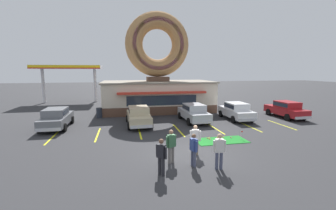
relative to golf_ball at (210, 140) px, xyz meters
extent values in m
plane|color=#2D2D30|center=(-2.10, -2.07, -0.05)|extent=(160.00, 160.00, 0.00)
cube|color=brown|center=(-1.63, 11.93, 0.40)|extent=(12.00, 6.00, 0.90)
cube|color=beige|center=(-1.63, 11.93, 2.00)|extent=(12.00, 6.00, 2.30)
cube|color=gray|center=(-1.63, 11.93, 3.23)|extent=(12.30, 6.30, 0.16)
cube|color=red|center=(-1.63, 8.63, 2.30)|extent=(9.00, 0.60, 0.20)
cube|color=#232D3D|center=(-1.63, 8.92, 1.50)|extent=(7.20, 0.03, 1.00)
cube|color=brown|center=(-1.63, 11.93, 3.56)|extent=(2.40, 1.80, 0.50)
torus|color=#B27F4C|center=(-1.63, 11.93, 7.36)|extent=(7.10, 1.90, 7.10)
torus|color=#D8728C|center=(-1.63, 11.51, 7.36)|extent=(6.25, 1.05, 6.24)
cube|color=#197523|center=(0.69, -0.15, -0.04)|extent=(3.35, 1.59, 0.03)
torus|color=#E5C666|center=(0.67, 0.39, 0.00)|extent=(0.13, 0.13, 0.04)
torus|color=#E5C666|center=(0.12, 0.49, 0.00)|extent=(0.13, 0.13, 0.04)
torus|color=#D17F47|center=(1.13, 0.45, 0.00)|extent=(0.13, 0.13, 0.04)
torus|color=#A5724C|center=(-0.04, 0.38, 0.00)|extent=(0.13, 0.13, 0.04)
torus|color=#D17F47|center=(0.05, 0.22, 0.00)|extent=(0.13, 0.13, 0.04)
torus|color=#D17F47|center=(0.09, -0.58, 0.00)|extent=(0.13, 0.13, 0.04)
torus|color=#D8667F|center=(1.60, 0.25, 0.00)|extent=(0.13, 0.13, 0.04)
torus|color=#D8667F|center=(0.32, -0.82, 0.00)|extent=(0.13, 0.13, 0.04)
sphere|color=white|center=(0.00, 0.00, 0.00)|extent=(0.04, 0.04, 0.04)
cylinder|color=silver|center=(2.12, -0.12, 0.25)|extent=(0.01, 0.01, 0.55)
cube|color=red|center=(2.18, -0.12, 0.48)|extent=(0.12, 0.01, 0.08)
cube|color=slate|center=(-10.82, 5.61, 0.61)|extent=(1.79, 4.41, 0.68)
cube|color=slate|center=(-10.82, 5.46, 1.25)|extent=(1.57, 2.11, 0.60)
cube|color=#232D3D|center=(-10.82, 5.46, 1.27)|extent=(1.60, 2.03, 0.36)
cube|color=silver|center=(-10.83, 7.84, 0.37)|extent=(1.67, 0.11, 0.24)
cube|color=silver|center=(-10.80, 3.38, 0.37)|extent=(1.67, 0.11, 0.24)
cylinder|color=black|center=(-11.71, 6.97, 0.27)|extent=(0.22, 0.64, 0.64)
cylinder|color=black|center=(-9.95, 6.98, 0.27)|extent=(0.22, 0.64, 0.64)
cylinder|color=black|center=(-11.69, 4.24, 0.27)|extent=(0.22, 0.64, 0.64)
cylinder|color=black|center=(-9.93, 4.25, 0.27)|extent=(0.22, 0.64, 0.64)
cube|color=#BCAD89|center=(-4.32, 5.18, 0.61)|extent=(1.87, 4.44, 0.68)
cube|color=#BCAD89|center=(-4.31, 5.03, 1.25)|extent=(1.61, 2.14, 0.60)
cube|color=#232D3D|center=(-4.31, 5.03, 1.27)|extent=(1.63, 2.05, 0.36)
cube|color=silver|center=(-4.37, 7.40, 0.37)|extent=(1.67, 0.14, 0.24)
cube|color=silver|center=(-4.26, 2.95, 0.37)|extent=(1.67, 0.14, 0.24)
cylinder|color=black|center=(-5.23, 6.52, 0.27)|extent=(0.24, 0.65, 0.64)
cylinder|color=black|center=(-3.47, 6.56, 0.27)|extent=(0.24, 0.65, 0.64)
cylinder|color=black|center=(-5.16, 3.79, 0.27)|extent=(0.24, 0.65, 0.64)
cylinder|color=black|center=(-3.40, 3.83, 0.27)|extent=(0.24, 0.65, 0.64)
cube|color=maroon|center=(10.04, 5.54, 0.61)|extent=(1.80, 4.42, 0.68)
cube|color=maroon|center=(10.04, 5.39, 1.25)|extent=(1.58, 2.11, 0.60)
cube|color=#232D3D|center=(10.04, 5.39, 1.27)|extent=(1.60, 2.03, 0.36)
cube|color=silver|center=(10.02, 7.77, 0.37)|extent=(1.67, 0.12, 0.24)
cube|color=silver|center=(10.06, 3.31, 0.37)|extent=(1.67, 0.12, 0.24)
cylinder|color=black|center=(9.15, 6.89, 0.27)|extent=(0.23, 0.64, 0.64)
cylinder|color=black|center=(10.91, 6.91, 0.27)|extent=(0.23, 0.64, 0.64)
cylinder|color=black|center=(9.17, 4.17, 0.27)|extent=(0.23, 0.64, 0.64)
cylinder|color=black|center=(10.93, 4.18, 0.27)|extent=(0.23, 0.64, 0.64)
cube|color=#B2B5BA|center=(0.65, 5.66, 0.61)|extent=(1.90, 4.46, 0.68)
cube|color=#B2B5BA|center=(0.66, 5.51, 1.25)|extent=(1.63, 2.15, 0.60)
cube|color=#232D3D|center=(0.66, 5.51, 1.27)|extent=(1.65, 2.07, 0.36)
cube|color=silver|center=(0.58, 7.89, 0.37)|extent=(1.67, 0.15, 0.24)
cube|color=silver|center=(0.73, 3.43, 0.37)|extent=(1.67, 0.15, 0.24)
cylinder|color=black|center=(-0.27, 6.99, 0.27)|extent=(0.24, 0.65, 0.64)
cylinder|color=black|center=(1.49, 7.05, 0.27)|extent=(0.24, 0.65, 0.64)
cylinder|color=black|center=(-0.18, 4.26, 0.27)|extent=(0.24, 0.65, 0.64)
cylinder|color=black|center=(1.58, 4.32, 0.27)|extent=(0.24, 0.65, 0.64)
cube|color=silver|center=(4.81, 5.69, 0.61)|extent=(1.86, 4.44, 0.68)
cube|color=silver|center=(4.80, 5.54, 1.25)|extent=(1.61, 2.14, 0.60)
cube|color=#232D3D|center=(4.80, 5.54, 1.27)|extent=(1.63, 2.05, 0.36)
cube|color=silver|center=(4.86, 7.92, 0.37)|extent=(1.67, 0.14, 0.24)
cube|color=silver|center=(4.76, 3.46, 0.37)|extent=(1.67, 0.14, 0.24)
cylinder|color=black|center=(3.96, 7.07, 0.27)|extent=(0.24, 0.65, 0.64)
cylinder|color=black|center=(5.72, 7.03, 0.27)|extent=(0.24, 0.65, 0.64)
cylinder|color=black|center=(3.90, 4.35, 0.27)|extent=(0.24, 0.65, 0.64)
cylinder|color=black|center=(5.66, 4.31, 0.27)|extent=(0.24, 0.65, 0.64)
cylinder|color=#474C66|center=(-2.33, -3.47, 0.34)|extent=(0.15, 0.15, 0.79)
cylinder|color=#474C66|center=(-2.29, -3.67, 0.34)|extent=(0.15, 0.15, 0.79)
cube|color=#33478C|center=(-2.31, -3.57, 1.02)|extent=(0.31, 0.42, 0.58)
cylinder|color=#33478C|center=(-2.36, -3.32, 0.99)|extent=(0.10, 0.10, 0.53)
cylinder|color=#33478C|center=(-2.26, -3.81, 0.99)|extent=(0.10, 0.10, 0.53)
sphere|color=brown|center=(-2.31, -3.57, 1.45)|extent=(0.21, 0.21, 0.21)
cylinder|color=#232328|center=(-4.05, -4.12, 0.35)|extent=(0.15, 0.15, 0.81)
cylinder|color=#232328|center=(-3.92, -4.27, 0.35)|extent=(0.15, 0.15, 0.81)
cube|color=black|center=(-3.98, -4.20, 1.06)|extent=(0.43, 0.44, 0.59)
cylinder|color=black|center=(-4.15, -4.01, 1.03)|extent=(0.10, 0.10, 0.55)
cylinder|color=black|center=(-3.82, -4.39, 1.03)|extent=(0.10, 0.10, 0.55)
sphere|color=brown|center=(-3.98, -4.20, 1.49)|extent=(0.22, 0.22, 0.22)
cylinder|color=#474C66|center=(-1.35, -4.12, 0.37)|extent=(0.15, 0.15, 0.84)
cylinder|color=#474C66|center=(-1.16, -4.16, 0.37)|extent=(0.15, 0.15, 0.84)
cube|color=silver|center=(-1.26, -4.14, 1.10)|extent=(0.42, 0.31, 0.61)
cylinder|color=silver|center=(-1.50, -4.09, 1.06)|extent=(0.10, 0.10, 0.57)
cylinder|color=silver|center=(-1.01, -4.18, 1.06)|extent=(0.10, 0.10, 0.57)
sphere|color=tan|center=(-1.26, -4.14, 1.55)|extent=(0.23, 0.23, 0.23)
cylinder|color=slate|center=(-3.37, -3.02, 0.37)|extent=(0.15, 0.15, 0.83)
cylinder|color=slate|center=(-3.19, -2.94, 0.37)|extent=(0.15, 0.15, 0.83)
cube|color=#386B42|center=(-3.28, -2.98, 1.09)|extent=(0.44, 0.37, 0.61)
cylinder|color=#386B42|center=(-3.51, -3.08, 1.06)|extent=(0.10, 0.10, 0.56)
cylinder|color=#386B42|center=(-3.05, -2.88, 1.06)|extent=(0.10, 0.10, 0.56)
sphere|color=#9E7051|center=(-3.28, -2.98, 1.53)|extent=(0.22, 0.22, 0.22)
cylinder|color=#7F7056|center=(-1.67, -2.21, 0.36)|extent=(0.15, 0.15, 0.81)
cylinder|color=#7F7056|center=(-1.86, -2.14, 0.36)|extent=(0.15, 0.15, 0.81)
cube|color=silver|center=(-1.77, -2.17, 1.06)|extent=(0.44, 0.35, 0.60)
cylinder|color=silver|center=(-1.53, -2.26, 1.03)|extent=(0.10, 0.10, 0.55)
cylinder|color=silver|center=(-2.00, -2.09, 1.03)|extent=(0.10, 0.10, 0.55)
sphere|color=tan|center=(-1.77, -2.17, 1.50)|extent=(0.22, 0.22, 0.22)
cylinder|color=#232833|center=(-7.86, 8.95, 0.42)|extent=(0.56, 0.56, 0.95)
torus|color=black|center=(-7.86, 8.95, 0.90)|extent=(0.57, 0.57, 0.05)
cylinder|color=silver|center=(-16.48, 21.01, 2.35)|extent=(0.40, 0.40, 4.80)
cylinder|color=silver|center=(-9.48, 21.01, 2.35)|extent=(0.40, 0.40, 4.80)
cube|color=silver|center=(-12.98, 21.01, 5.00)|extent=(9.00, 4.40, 0.50)
cube|color=yellow|center=(-12.98, 18.79, 5.00)|extent=(9.00, 0.04, 0.44)
cube|color=red|center=(-12.98, 18.76, 4.83)|extent=(9.00, 0.04, 0.12)
cube|color=yellow|center=(-10.41, 2.93, -0.05)|extent=(0.12, 3.60, 0.01)
cube|color=yellow|center=(-7.41, 2.93, -0.05)|extent=(0.12, 3.60, 0.01)
cube|color=yellow|center=(-4.41, 2.93, -0.05)|extent=(0.12, 3.60, 0.01)
cube|color=yellow|center=(-1.41, 2.93, -0.05)|extent=(0.12, 3.60, 0.01)
cube|color=yellow|center=(1.59, 2.93, -0.05)|extent=(0.12, 3.60, 0.01)
cube|color=yellow|center=(4.59, 2.93, -0.05)|extent=(0.12, 3.60, 0.01)
cube|color=yellow|center=(7.59, 2.93, -0.05)|extent=(0.12, 3.60, 0.01)
camera|label=1|loc=(-5.54, -13.39, 4.52)|focal=24.00mm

